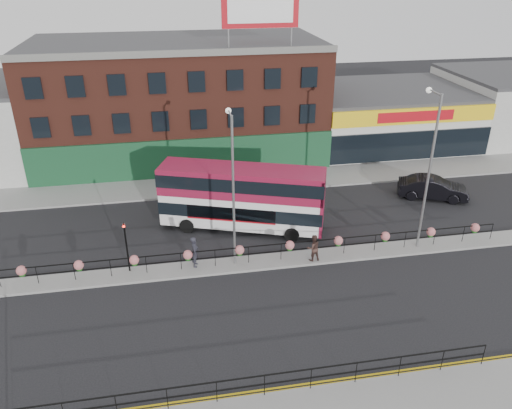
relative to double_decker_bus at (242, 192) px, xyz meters
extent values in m
plane|color=black|center=(0.63, -4.55, -2.71)|extent=(120.00, 120.00, 0.00)
cube|color=gray|center=(0.63, 7.45, -2.63)|extent=(60.00, 4.00, 0.15)
cube|color=gray|center=(0.63, -4.55, -2.63)|extent=(60.00, 1.60, 0.15)
cube|color=gold|center=(0.63, -14.25, -2.70)|extent=(60.00, 0.10, 0.01)
cube|color=gold|center=(0.63, -14.43, -2.70)|extent=(60.00, 0.10, 0.01)
cube|color=brown|center=(-3.37, 15.45, 2.29)|extent=(25.00, 12.00, 10.00)
cube|color=#3F3F42|center=(-3.37, 15.45, 7.44)|extent=(25.00, 12.00, 0.30)
cube|color=#164527|center=(-3.37, 9.37, -1.01)|extent=(25.00, 0.25, 3.40)
cube|color=silver|center=(16.63, 15.45, -0.21)|extent=(15.00, 12.00, 5.00)
cube|color=#3F3F42|center=(16.63, 15.45, 2.44)|extent=(15.00, 12.00, 0.30)
cube|color=yellow|center=(16.63, 9.37, 1.59)|extent=(15.00, 0.25, 1.40)
cube|color=#AE0B15|center=(16.63, 9.25, 1.59)|extent=(7.00, 0.10, 0.90)
cube|color=black|center=(16.63, 9.37, -1.11)|extent=(15.00, 0.25, 2.60)
cube|color=#AE0B15|center=(3.13, 10.45, 10.49)|extent=(6.00, 0.25, 3.00)
cube|color=white|center=(3.13, 10.31, 10.49)|extent=(5.10, 0.04, 2.25)
cylinder|color=gray|center=(0.63, 10.45, 8.29)|extent=(0.12, 0.12, 1.40)
cylinder|color=gray|center=(5.63, 10.45, 8.29)|extent=(0.12, 0.12, 1.40)
cube|color=black|center=(0.63, -4.55, -1.46)|extent=(30.00, 0.05, 0.05)
cube|color=black|center=(0.63, -4.55, -1.95)|extent=(30.00, 0.05, 0.05)
cylinder|color=black|center=(-12.37, -4.55, -2.01)|extent=(0.04, 0.04, 1.10)
cylinder|color=black|center=(-10.37, -4.55, -2.01)|extent=(0.04, 0.04, 1.10)
cylinder|color=black|center=(-8.37, -4.55, -2.01)|extent=(0.04, 0.04, 1.10)
cylinder|color=black|center=(-6.37, -4.55, -2.01)|extent=(0.04, 0.04, 1.10)
cylinder|color=black|center=(-4.37, -4.55, -2.01)|extent=(0.04, 0.04, 1.10)
cylinder|color=black|center=(-2.37, -4.55, -2.01)|extent=(0.04, 0.04, 1.10)
cylinder|color=black|center=(-0.37, -4.55, -2.01)|extent=(0.04, 0.04, 1.10)
cylinder|color=black|center=(1.63, -4.55, -2.01)|extent=(0.04, 0.04, 1.10)
cylinder|color=black|center=(3.63, -4.55, -2.01)|extent=(0.04, 0.04, 1.10)
cylinder|color=black|center=(5.63, -4.55, -2.01)|extent=(0.04, 0.04, 1.10)
cylinder|color=black|center=(7.63, -4.55, -2.01)|extent=(0.04, 0.04, 1.10)
cylinder|color=black|center=(9.63, -4.55, -2.01)|extent=(0.04, 0.04, 1.10)
cylinder|color=black|center=(11.63, -4.55, -2.01)|extent=(0.04, 0.04, 1.10)
cylinder|color=black|center=(13.63, -4.55, -2.01)|extent=(0.04, 0.04, 1.10)
cylinder|color=black|center=(15.63, -4.55, -2.01)|extent=(0.04, 0.04, 1.10)
sphere|color=#C06769|center=(-13.12, -4.55, -1.61)|extent=(0.56, 0.56, 0.56)
sphere|color=#1D5C1A|center=(-13.12, -4.55, -1.84)|extent=(0.36, 0.36, 0.36)
sphere|color=#C06769|center=(-10.06, -4.55, -1.61)|extent=(0.56, 0.56, 0.56)
sphere|color=#1D5C1A|center=(-10.06, -4.55, -1.84)|extent=(0.36, 0.36, 0.36)
sphere|color=#C06769|center=(-7.01, -4.55, -1.61)|extent=(0.56, 0.56, 0.56)
sphere|color=#1D5C1A|center=(-7.01, -4.55, -1.84)|extent=(0.36, 0.36, 0.36)
sphere|color=#C06769|center=(-3.95, -4.55, -1.61)|extent=(0.56, 0.56, 0.56)
sphere|color=#1D5C1A|center=(-3.95, -4.55, -1.84)|extent=(0.36, 0.36, 0.36)
sphere|color=#C06769|center=(-0.90, -4.55, -1.61)|extent=(0.56, 0.56, 0.56)
sphere|color=#1D5C1A|center=(-0.90, -4.55, -1.84)|extent=(0.36, 0.36, 0.36)
sphere|color=#C06769|center=(2.16, -4.55, -1.61)|extent=(0.56, 0.56, 0.56)
sphere|color=#1D5C1A|center=(2.16, -4.55, -1.84)|extent=(0.36, 0.36, 0.36)
sphere|color=#C06769|center=(5.21, -4.55, -1.61)|extent=(0.56, 0.56, 0.56)
sphere|color=#1D5C1A|center=(5.21, -4.55, -1.84)|extent=(0.36, 0.36, 0.36)
sphere|color=#C06769|center=(8.27, -4.55, -1.61)|extent=(0.56, 0.56, 0.56)
sphere|color=#1D5C1A|center=(8.27, -4.55, -1.84)|extent=(0.36, 0.36, 0.36)
sphere|color=#C06769|center=(11.33, -4.55, -1.61)|extent=(0.56, 0.56, 0.56)
sphere|color=#1D5C1A|center=(11.33, -4.55, -1.84)|extent=(0.36, 0.36, 0.36)
sphere|color=#C06769|center=(14.38, -4.55, -1.61)|extent=(0.56, 0.56, 0.56)
sphere|color=#1D5C1A|center=(14.38, -4.55, -1.84)|extent=(0.36, 0.36, 0.36)
cube|color=black|center=(-1.37, -14.65, -1.46)|extent=(20.00, 0.05, 0.05)
cube|color=black|center=(-1.37, -14.65, -1.95)|extent=(20.00, 0.05, 0.05)
cylinder|color=black|center=(-7.37, -14.65, -2.01)|extent=(0.04, 0.04, 1.10)
cylinder|color=black|center=(-5.37, -14.65, -2.01)|extent=(0.04, 0.04, 1.10)
cylinder|color=black|center=(-3.37, -14.65, -2.01)|extent=(0.04, 0.04, 1.10)
cylinder|color=black|center=(-1.37, -14.65, -2.01)|extent=(0.04, 0.04, 1.10)
cylinder|color=black|center=(0.63, -14.65, -2.01)|extent=(0.04, 0.04, 1.10)
cylinder|color=black|center=(2.63, -14.65, -2.01)|extent=(0.04, 0.04, 1.10)
cylinder|color=black|center=(4.63, -14.65, -2.01)|extent=(0.04, 0.04, 1.10)
cylinder|color=black|center=(6.63, -14.65, -2.01)|extent=(0.04, 0.04, 1.10)
cylinder|color=black|center=(8.63, -14.65, -2.01)|extent=(0.04, 0.04, 1.10)
cube|color=white|center=(-0.05, 0.02, -0.35)|extent=(10.98, 6.01, 3.93)
cube|color=maroon|center=(-0.05, 0.02, 0.78)|extent=(11.06, 6.08, 1.77)
cube|color=black|center=(-0.05, 0.02, -1.04)|extent=(11.09, 6.11, 0.88)
cube|color=black|center=(-0.05, 0.02, 0.92)|extent=(11.11, 6.13, 0.88)
cube|color=maroon|center=(-0.05, 0.02, 1.64)|extent=(10.98, 6.01, 0.12)
cube|color=maroon|center=(4.98, -1.81, -0.35)|extent=(1.05, 2.43, 3.93)
cube|color=#AE0B15|center=(-0.94, -0.98, -1.09)|extent=(5.55, 2.06, 0.98)
cylinder|color=black|center=(-3.79, 0.08, -2.22)|extent=(1.02, 0.61, 0.98)
cylinder|color=black|center=(-2.95, 2.38, -2.22)|extent=(1.02, 0.61, 0.98)
cylinder|color=black|center=(2.85, -2.35, -2.22)|extent=(1.02, 0.61, 0.98)
cylinder|color=black|center=(3.69, -0.04, -2.22)|extent=(1.02, 0.61, 0.98)
imported|color=black|center=(15.01, 2.10, -1.86)|extent=(5.45, 6.42, 1.69)
imported|color=#24252E|center=(-3.53, -4.31, -1.59)|extent=(0.83, 0.65, 1.94)
imported|color=#412B25|center=(3.51, -4.95, -1.71)|extent=(0.98, 0.84, 1.70)
cylinder|color=gray|center=(-1.18, -4.47, 2.00)|extent=(0.15, 0.15, 9.12)
cylinder|color=gray|center=(-1.18, -3.78, 6.48)|extent=(0.09, 1.37, 0.09)
sphere|color=silver|center=(-1.18, -3.10, 6.43)|extent=(0.33, 0.33, 0.33)
cylinder|color=gray|center=(10.49, -4.58, 2.32)|extent=(0.16, 0.16, 9.76)
cylinder|color=gray|center=(10.49, -3.84, 7.11)|extent=(0.10, 1.46, 0.10)
sphere|color=silver|center=(10.49, -3.11, 7.06)|extent=(0.35, 0.35, 0.35)
cylinder|color=black|center=(-7.37, -4.15, -0.96)|extent=(0.10, 0.10, 3.20)
imported|color=black|center=(-7.37, -4.15, 0.64)|extent=(0.15, 0.18, 0.90)
sphere|color=#FF190C|center=(-7.37, -4.27, 0.46)|extent=(0.14, 0.14, 0.14)
camera|label=1|loc=(-4.41, -29.54, 13.96)|focal=35.00mm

